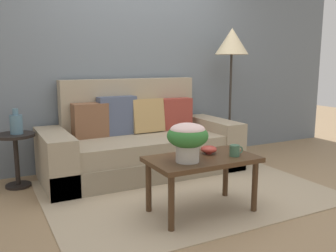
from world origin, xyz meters
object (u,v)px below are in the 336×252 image
(side_table, at_px, (16,150))
(table_vase, at_px, (16,124))
(coffee_mug, at_px, (235,151))
(snack_bowl, at_px, (209,149))
(coffee_table, at_px, (202,165))
(potted_plant, at_px, (188,137))
(floor_lamp, at_px, (232,47))
(couch, at_px, (140,145))

(side_table, xyz_separation_m, table_vase, (0.02, -0.01, 0.27))
(coffee_mug, height_order, snack_bowl, coffee_mug)
(coffee_table, relative_size, snack_bowl, 6.45)
(side_table, relative_size, potted_plant, 1.69)
(floor_lamp, bearing_deg, coffee_table, -133.64)
(couch, xyz_separation_m, coffee_table, (0.01, -1.28, 0.09))
(potted_plant, height_order, coffee_mug, potted_plant)
(coffee_table, distance_m, side_table, 1.89)
(side_table, height_order, snack_bowl, same)
(side_table, xyz_separation_m, floor_lamp, (2.60, -0.01, 1.05))
(coffee_table, bearing_deg, side_table, 133.27)
(side_table, relative_size, coffee_mug, 4.23)
(table_vase, bearing_deg, side_table, 144.41)
(floor_lamp, xyz_separation_m, potted_plant, (-1.48, -1.43, -0.75))
(floor_lamp, bearing_deg, side_table, 179.69)
(couch, relative_size, potted_plant, 6.78)
(side_table, relative_size, table_vase, 2.16)
(side_table, distance_m, snack_bowl, 1.93)
(couch, distance_m, table_vase, 1.31)
(snack_bowl, bearing_deg, coffee_mug, -49.12)
(snack_bowl, distance_m, table_vase, 1.90)
(couch, height_order, snack_bowl, couch)
(potted_plant, bearing_deg, floor_lamp, 43.99)
(couch, bearing_deg, snack_bowl, -84.36)
(coffee_mug, bearing_deg, potted_plant, 175.36)
(couch, distance_m, coffee_table, 1.28)
(couch, xyz_separation_m, floor_lamp, (1.31, 0.08, 1.11))
(coffee_table, height_order, table_vase, table_vase)
(couch, relative_size, table_vase, 8.66)
(coffee_table, relative_size, potted_plant, 2.78)
(coffee_table, height_order, potted_plant, potted_plant)
(floor_lamp, relative_size, table_vase, 6.61)
(potted_plant, distance_m, snack_bowl, 0.35)
(potted_plant, bearing_deg, coffee_mug, -4.64)
(couch, distance_m, side_table, 1.29)
(couch, bearing_deg, coffee_mug, -79.14)
(couch, relative_size, side_table, 4.01)
(coffee_mug, relative_size, table_vase, 0.51)
(potted_plant, xyz_separation_m, table_vase, (-1.10, 1.43, -0.03))
(potted_plant, bearing_deg, coffee_table, 19.32)
(coffee_table, xyz_separation_m, table_vase, (-1.28, 1.36, 0.24))
(couch, xyz_separation_m, potted_plant, (-0.17, -1.34, 0.35))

